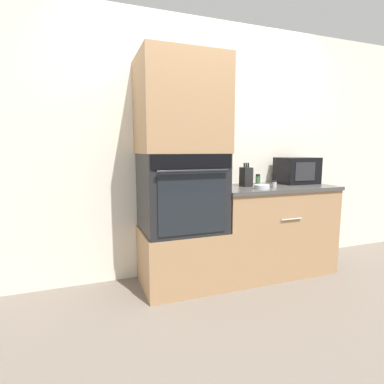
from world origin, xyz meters
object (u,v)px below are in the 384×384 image
object	(u,v)px
condiment_jar_near	(274,184)
condiment_jar_mid	(226,181)
bowl	(262,187)
wall_oven	(181,192)
condiment_jar_far	(258,179)
knife_block	(246,177)
microwave	(297,170)

from	to	relation	value
condiment_jar_near	condiment_jar_mid	xyz separation A→B (m)	(-0.39, 0.26, 0.02)
bowl	condiment_jar_mid	distance (m)	0.39
wall_oven	condiment_jar_far	bearing A→B (deg)	12.88
knife_block	condiment_jar_near	size ratio (longest dim) A/B	3.60
wall_oven	condiment_jar_near	world-z (taller)	wall_oven
wall_oven	microwave	distance (m)	1.35
wall_oven	condiment_jar_far	size ratio (longest dim) A/B	6.84
knife_block	condiment_jar_far	xyz separation A→B (m)	(0.23, 0.14, -0.04)
microwave	condiment_jar_far	size ratio (longest dim) A/B	3.83
knife_block	condiment_jar_mid	distance (m)	0.20
condiment_jar_mid	condiment_jar_far	bearing A→B (deg)	5.65
wall_oven	condiment_jar_near	distance (m)	0.93
wall_oven	condiment_jar_near	size ratio (longest dim) A/B	10.96
microwave	condiment_jar_far	bearing A→B (deg)	165.55
condiment_jar_mid	condiment_jar_far	xyz separation A→B (m)	(0.39, 0.04, -0.00)
microwave	condiment_jar_near	bearing A→B (deg)	-155.37
wall_oven	condiment_jar_far	xyz separation A→B (m)	(0.92, 0.21, 0.07)
knife_block	bowl	world-z (taller)	knife_block
condiment_jar_far	condiment_jar_mid	bearing A→B (deg)	-174.35
wall_oven	knife_block	distance (m)	0.71
knife_block	condiment_jar_near	xyz separation A→B (m)	(0.23, -0.15, -0.06)
condiment_jar_near	knife_block	bearing A→B (deg)	146.40
wall_oven	microwave	size ratio (longest dim) A/B	1.79
wall_oven	condiment_jar_mid	world-z (taller)	wall_oven
microwave	knife_block	xyz separation A→B (m)	(-0.64, -0.04, -0.04)
condiment_jar_near	condiment_jar_mid	distance (m)	0.47
condiment_jar_near	condiment_jar_far	xyz separation A→B (m)	(0.00, 0.30, 0.02)
bowl	microwave	bearing A→B (deg)	23.74
condiment_jar_near	condiment_jar_mid	world-z (taller)	condiment_jar_mid
bowl	condiment_jar_near	world-z (taller)	condiment_jar_near
microwave	condiment_jar_far	xyz separation A→B (m)	(-0.41, 0.11, -0.09)
wall_oven	condiment_jar_far	world-z (taller)	wall_oven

